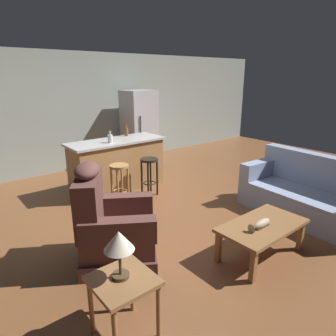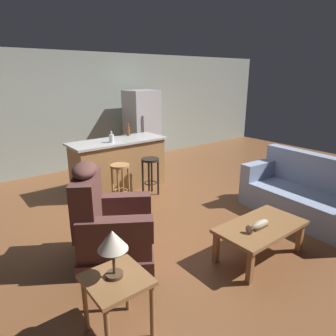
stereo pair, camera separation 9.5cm
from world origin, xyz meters
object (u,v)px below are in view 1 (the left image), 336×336
Objects in this scene: fish_figurine at (260,224)px; bar_stool_right at (149,170)px; bar_stool_left at (120,177)px; coffee_table at (262,228)px; end_table at (123,289)px; recliner_near_lamp at (111,227)px; kitchen_island at (117,165)px; refrigerator at (139,128)px; table_lamp at (119,243)px; bottle_tall_green at (126,131)px; couch at (307,195)px; bottle_short_amber at (110,138)px.

fish_figurine is 2.47m from bar_stool_right.
bar_stool_left is (-0.40, 2.46, 0.01)m from fish_figurine.
coffee_table is 1.89m from end_table.
kitchen_island is at bearing 90.63° from recliner_near_lamp.
refrigerator is at bearing 73.82° from fish_figurine.
table_lamp reaches higher than kitchen_island.
bar_stool_right is at bearing -65.17° from kitchen_island.
bottle_tall_green is at bearing -134.49° from refrigerator.
coffee_table is 0.56× the size of couch.
kitchen_island is 8.82× the size of bottle_short_amber.
kitchen_island is (1.24, 2.00, 0.06)m from recliner_near_lamp.
refrigerator is at bearing 74.99° from coffee_table.
coffee_table is 2.43m from bar_stool_right.
fish_figurine is 1.78m from end_table.
couch is 2.87× the size of bar_stool_right.
kitchen_island is (-1.65, 2.87, 0.14)m from couch.
recliner_near_lamp is (-1.32, 1.09, -0.04)m from fish_figurine.
bottle_short_amber is at bearing 62.21° from table_lamp.
bottle_short_amber is (-0.18, -0.13, 0.55)m from kitchen_island.
recliner_near_lamp is at bearing -121.86° from kitchen_island.
couch is 7.89× the size of bottle_tall_green.
kitchen_island is at bearing -56.16° from couch.
couch is (1.47, 0.19, -0.02)m from coffee_table.
recliner_near_lamp reaches higher than coffee_table.
couch is 4.12m from refrigerator.
recliner_near_lamp reaches higher than bottle_tall_green.
couch is 2.99m from bar_stool_left.
bar_stool_left is at bearing -132.02° from refrigerator.
fish_figurine is 2.49m from bar_stool_left.
bar_stool_left reaches higher than end_table.
bar_stool_left is (-1.97, 2.24, 0.13)m from couch.
end_table is 2.26× the size of bottle_tall_green.
kitchen_island reaches higher than fish_figurine.
bottle_short_amber is (-1.84, 2.75, 0.69)m from couch.
bottle_tall_green is (-0.96, -0.98, 0.16)m from refrigerator.
refrigerator reaches higher than couch.
kitchen_island is 1.02× the size of refrigerator.
bottle_short_amber is (-0.48, 0.50, 0.56)m from bar_stool_right.
end_table is 3.90m from bottle_tall_green.
table_lamp is at bearing -82.09° from recliner_near_lamp.
refrigerator reaches higher than bottle_short_amber.
recliner_near_lamp is 2.14× the size of end_table.
coffee_table is at bearing -4.06° from recliner_near_lamp.
kitchen_island is 2.65× the size of bar_stool_right.
recliner_near_lamp is 2.93× the size of table_lamp.
kitchen_island reaches higher than couch.
refrigerator is at bearing 45.51° from bottle_tall_green.
couch is 3.42m from bottle_tall_green.
coffee_table is at bearing -82.82° from bottle_short_amber.
end_table is at bearing -119.86° from bar_stool_left.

